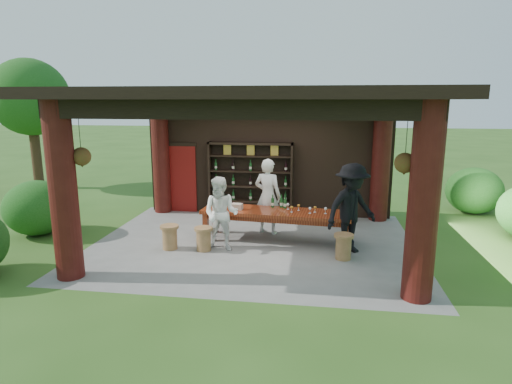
# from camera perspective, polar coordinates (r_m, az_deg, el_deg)

# --- Properties ---
(ground) EXTENTS (90.00, 90.00, 0.00)m
(ground) POSITION_cam_1_polar(r_m,az_deg,el_deg) (10.09, -0.33, -6.87)
(ground) COLOR #2D5119
(ground) RESTS_ON ground
(pavilion) EXTENTS (7.50, 6.00, 3.60)m
(pavilion) POSITION_cam_1_polar(r_m,az_deg,el_deg) (10.03, -0.05, 5.52)
(pavilion) COLOR slate
(pavilion) RESTS_ON ground
(wine_shelf) EXTENTS (2.42, 0.37, 2.13)m
(wine_shelf) POSITION_cam_1_polar(r_m,az_deg,el_deg) (12.24, -0.74, 1.69)
(wine_shelf) COLOR black
(wine_shelf) RESTS_ON ground
(tasting_table) EXTENTS (3.55, 1.19, 0.75)m
(tasting_table) POSITION_cam_1_polar(r_m,az_deg,el_deg) (10.08, 2.66, -3.13)
(tasting_table) COLOR #5B1C0D
(tasting_table) RESTS_ON ground
(stool_near_left) EXTENTS (0.41, 0.41, 0.53)m
(stool_near_left) POSITION_cam_1_polar(r_m,az_deg,el_deg) (9.63, -7.01, -6.14)
(stool_near_left) COLOR brown
(stool_near_left) RESTS_ON ground
(stool_near_right) EXTENTS (0.41, 0.41, 0.54)m
(stool_near_right) POSITION_cam_1_polar(r_m,az_deg,el_deg) (9.24, 11.59, -7.05)
(stool_near_right) COLOR brown
(stool_near_right) RESTS_ON ground
(stool_far_left) EXTENTS (0.42, 0.42, 0.55)m
(stool_far_left) POSITION_cam_1_polar(r_m,az_deg,el_deg) (9.84, -11.43, -5.83)
(stool_far_left) COLOR brown
(stool_far_left) RESTS_ON ground
(host) EXTENTS (0.79, 0.63, 1.89)m
(host) POSITION_cam_1_polar(r_m,az_deg,el_deg) (10.65, 1.57, -0.57)
(host) COLOR silver
(host) RESTS_ON ground
(guest_woman) EXTENTS (0.86, 0.69, 1.66)m
(guest_woman) POSITION_cam_1_polar(r_m,az_deg,el_deg) (9.48, -4.67, -2.93)
(guest_woman) COLOR white
(guest_woman) RESTS_ON ground
(guest_man) EXTENTS (1.47, 1.35, 1.98)m
(guest_man) POSITION_cam_1_polar(r_m,az_deg,el_deg) (9.48, 12.60, -2.19)
(guest_man) COLOR black
(guest_man) RESTS_ON ground
(table_bottles) EXTENTS (0.38, 0.15, 0.31)m
(table_bottles) POSITION_cam_1_polar(r_m,az_deg,el_deg) (10.31, 3.18, -1.24)
(table_bottles) COLOR #194C1E
(table_bottles) RESTS_ON tasting_table
(table_glasses) EXTENTS (0.95, 0.36, 0.15)m
(table_glasses) POSITION_cam_1_polar(r_m,az_deg,el_deg) (9.98, 6.51, -2.22)
(table_glasses) COLOR silver
(table_glasses) RESTS_ON tasting_table
(napkin_basket) EXTENTS (0.27, 0.20, 0.14)m
(napkin_basket) POSITION_cam_1_polar(r_m,az_deg,el_deg) (10.15, -2.55, -1.95)
(napkin_basket) COLOR #BF6672
(napkin_basket) RESTS_ON tasting_table
(shrubs) EXTENTS (13.56, 8.04, 1.36)m
(shrubs) POSITION_cam_1_polar(r_m,az_deg,el_deg) (10.01, 9.12, -3.75)
(shrubs) COLOR #194C14
(shrubs) RESTS_ON ground
(trees) EXTENTS (22.70, 10.84, 4.80)m
(trees) POSITION_cam_1_polar(r_m,az_deg,el_deg) (11.69, 19.26, 11.87)
(trees) COLOR #3F2819
(trees) RESTS_ON ground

